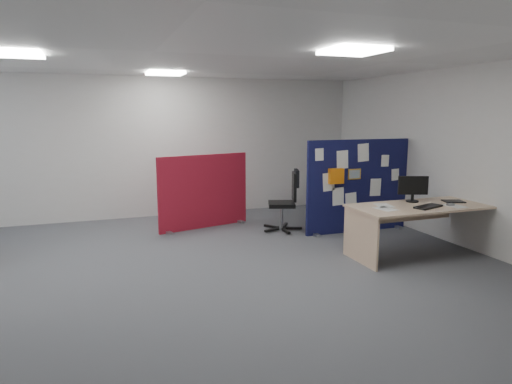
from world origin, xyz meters
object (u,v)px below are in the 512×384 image
object	(u,v)px
navy_divider	(357,186)
office_chair	(288,197)
main_desk	(418,216)
monitor_main	(413,188)
red_divider	(204,192)

from	to	relation	value
navy_divider	office_chair	size ratio (longest dim) A/B	1.83
navy_divider	main_desk	size ratio (longest dim) A/B	0.96
monitor_main	red_divider	xyz separation A→B (m)	(-2.55, 2.37, -0.31)
navy_divider	main_desk	world-z (taller)	navy_divider
red_divider	navy_divider	bearing A→B (deg)	-40.50
main_desk	red_divider	world-z (taller)	red_divider
navy_divider	main_desk	distance (m)	1.45
monitor_main	red_divider	distance (m)	3.49
main_desk	monitor_main	bearing A→B (deg)	77.56
navy_divider	monitor_main	distance (m)	1.25
red_divider	office_chair	world-z (taller)	red_divider
monitor_main	office_chair	xyz separation A→B (m)	(-1.24, 1.68, -0.35)
navy_divider	office_chair	distance (m)	1.19
main_desk	red_divider	distance (m)	3.59
office_chair	red_divider	bearing A→B (deg)	171.45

